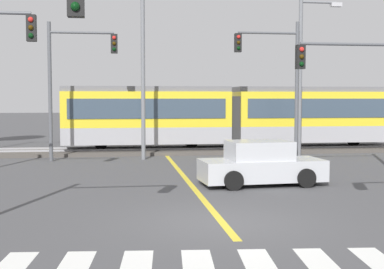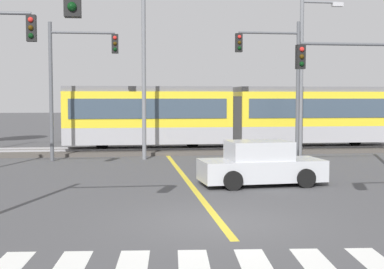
{
  "view_description": "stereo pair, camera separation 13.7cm",
  "coord_description": "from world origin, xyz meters",
  "px_view_note": "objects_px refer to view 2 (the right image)",
  "views": [
    {
      "loc": [
        -2.43,
        -12.41,
        2.98
      ],
      "look_at": [
        0.31,
        7.6,
        1.6
      ],
      "focal_mm": 50.0,
      "sensor_mm": 36.0,
      "label": 1
    },
    {
      "loc": [
        -2.29,
        -12.42,
        2.98
      ],
      "look_at": [
        0.31,
        7.6,
        1.6
      ],
      "focal_mm": 50.0,
      "sensor_mm": 36.0,
      "label": 2
    }
  ],
  "objects_px": {
    "sedan_crossing": "(261,165)",
    "traffic_light_mid_right": "(363,80)",
    "light_rail_tram": "(233,115)",
    "traffic_light_far_right": "(278,71)",
    "traffic_light_far_left": "(73,71)",
    "street_lamp_east": "(305,66)",
    "street_lamp_centre": "(148,50)"
  },
  "relations": [
    {
      "from": "traffic_light_far_right",
      "to": "street_lamp_east",
      "type": "bearing_deg",
      "value": 19.86
    },
    {
      "from": "light_rail_tram",
      "to": "traffic_light_mid_right",
      "type": "height_order",
      "value": "traffic_light_mid_right"
    },
    {
      "from": "traffic_light_far_right",
      "to": "traffic_light_mid_right",
      "type": "distance_m",
      "value": 6.44
    },
    {
      "from": "traffic_light_mid_right",
      "to": "street_lamp_east",
      "type": "height_order",
      "value": "street_lamp_east"
    },
    {
      "from": "street_lamp_centre",
      "to": "traffic_light_far_left",
      "type": "bearing_deg",
      "value": -178.38
    },
    {
      "from": "sedan_crossing",
      "to": "street_lamp_centre",
      "type": "xyz_separation_m",
      "value": [
        -3.47,
        8.17,
        4.56
      ]
    },
    {
      "from": "traffic_light_mid_right",
      "to": "traffic_light_far_left",
      "type": "height_order",
      "value": "traffic_light_far_left"
    },
    {
      "from": "sedan_crossing",
      "to": "traffic_light_far_right",
      "type": "height_order",
      "value": "traffic_light_far_right"
    },
    {
      "from": "sedan_crossing",
      "to": "street_lamp_east",
      "type": "xyz_separation_m",
      "value": [
        4.52,
        8.51,
        3.88
      ]
    },
    {
      "from": "traffic_light_mid_right",
      "to": "light_rail_tram",
      "type": "bearing_deg",
      "value": 106.9
    },
    {
      "from": "sedan_crossing",
      "to": "traffic_light_mid_right",
      "type": "bearing_deg",
      "value": 21.12
    },
    {
      "from": "traffic_light_far_right",
      "to": "street_lamp_east",
      "type": "distance_m",
      "value": 1.69
    },
    {
      "from": "traffic_light_far_left",
      "to": "street_lamp_centre",
      "type": "xyz_separation_m",
      "value": [
        3.53,
        0.1,
        1.02
      ]
    },
    {
      "from": "traffic_light_mid_right",
      "to": "traffic_light_far_left",
      "type": "relative_size",
      "value": 0.84
    },
    {
      "from": "light_rail_tram",
      "to": "traffic_light_far_left",
      "type": "relative_size",
      "value": 2.83
    },
    {
      "from": "traffic_light_mid_right",
      "to": "street_lamp_centre",
      "type": "distance_m",
      "value": 10.33
    },
    {
      "from": "light_rail_tram",
      "to": "sedan_crossing",
      "type": "distance_m",
      "value": 11.75
    },
    {
      "from": "traffic_light_far_right",
      "to": "traffic_light_mid_right",
      "type": "xyz_separation_m",
      "value": [
        1.47,
        -6.24,
        -0.67
      ]
    },
    {
      "from": "traffic_light_mid_right",
      "to": "street_lamp_east",
      "type": "bearing_deg",
      "value": 89.15
    },
    {
      "from": "light_rail_tram",
      "to": "traffic_light_far_left",
      "type": "bearing_deg",
      "value": -157.39
    },
    {
      "from": "traffic_light_far_left",
      "to": "street_lamp_centre",
      "type": "bearing_deg",
      "value": 1.62
    },
    {
      "from": "sedan_crossing",
      "to": "traffic_light_mid_right",
      "type": "xyz_separation_m",
      "value": [
        4.42,
        1.71,
        2.96
      ]
    },
    {
      "from": "light_rail_tram",
      "to": "traffic_light_far_right",
      "type": "xyz_separation_m",
      "value": [
        1.53,
        -3.64,
        2.28
      ]
    },
    {
      "from": "light_rail_tram",
      "to": "traffic_light_far_left",
      "type": "distance_m",
      "value": 9.38
    },
    {
      "from": "light_rail_tram",
      "to": "street_lamp_centre",
      "type": "xyz_separation_m",
      "value": [
        -4.89,
        -3.41,
        3.21
      ]
    },
    {
      "from": "sedan_crossing",
      "to": "street_lamp_centre",
      "type": "bearing_deg",
      "value": 113.01
    },
    {
      "from": "traffic_light_far_left",
      "to": "street_lamp_centre",
      "type": "distance_m",
      "value": 3.68
    },
    {
      "from": "traffic_light_far_right",
      "to": "traffic_light_mid_right",
      "type": "relative_size",
      "value": 1.22
    },
    {
      "from": "sedan_crossing",
      "to": "traffic_light_far_right",
      "type": "xyz_separation_m",
      "value": [
        2.95,
        7.94,
        3.63
      ]
    },
    {
      "from": "traffic_light_mid_right",
      "to": "street_lamp_east",
      "type": "distance_m",
      "value": 6.87
    },
    {
      "from": "traffic_light_far_right",
      "to": "light_rail_tram",
      "type": "bearing_deg",
      "value": 112.77
    },
    {
      "from": "light_rail_tram",
      "to": "street_lamp_east",
      "type": "xyz_separation_m",
      "value": [
        3.1,
        -3.07,
        2.53
      ]
    }
  ]
}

